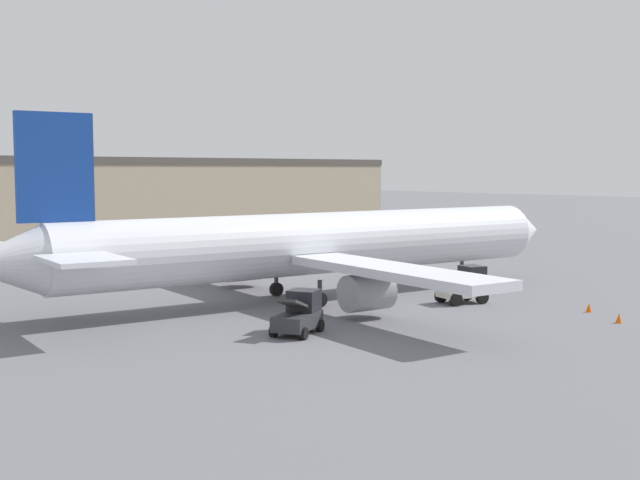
% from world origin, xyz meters
% --- Properties ---
extents(ground_plane, '(400.00, 400.00, 0.00)m').
position_xyz_m(ground_plane, '(0.00, 0.00, 0.00)').
color(ground_plane, slate).
extents(terminal_building, '(60.10, 11.20, 9.60)m').
position_xyz_m(terminal_building, '(9.72, 37.82, 4.80)').
color(terminal_building, gray).
rests_on(terminal_building, ground_plane).
extents(airplane, '(42.75, 34.39, 11.36)m').
position_xyz_m(airplane, '(-0.93, 0.13, 3.58)').
color(airplane, silver).
rests_on(airplane, ground_plane).
extents(ground_crew_worker, '(0.38, 0.38, 1.71)m').
position_xyz_m(ground_crew_worker, '(11.15, -3.84, 0.91)').
color(ground_crew_worker, '#1E2338').
rests_on(ground_crew_worker, ground_plane).
extents(baggage_tug, '(3.24, 2.57, 2.33)m').
position_xyz_m(baggage_tug, '(5.69, -7.31, 1.07)').
color(baggage_tug, beige).
rests_on(baggage_tug, ground_plane).
extents(belt_loader_truck, '(3.48, 2.93, 2.17)m').
position_xyz_m(belt_loader_truck, '(-8.17, -7.44, 1.01)').
color(belt_loader_truck, '#2D2D33').
rests_on(belt_loader_truck, ground_plane).
extents(safety_cone_near, '(0.36, 0.36, 0.55)m').
position_xyz_m(safety_cone_near, '(6.60, -17.09, 0.28)').
color(safety_cone_near, '#EF590F').
rests_on(safety_cone_near, ground_plane).
extents(safety_cone_far, '(0.36, 0.36, 0.55)m').
position_xyz_m(safety_cone_far, '(8.50, -14.25, 0.28)').
color(safety_cone_far, '#EF590F').
rests_on(safety_cone_far, ground_plane).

